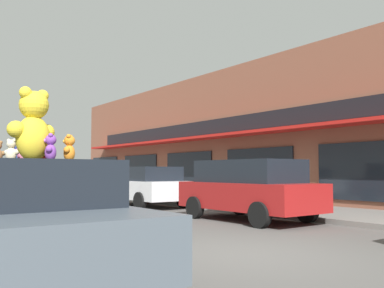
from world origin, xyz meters
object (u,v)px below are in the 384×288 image
at_px(teddy_bear_giant, 33,126).
at_px(teddy_bear_orange, 69,149).
at_px(teddy_bear_red, 44,150).
at_px(parked_car_far_right, 144,185).
at_px(teddy_bear_cream, 11,151).
at_px(plush_art_car, 21,218).
at_px(teddy_bear_blue, 16,152).
at_px(parked_car_far_center, 248,188).
at_px(teddy_bear_purple, 50,148).
at_px(teddy_bear_pink, 23,150).

bearing_deg(teddy_bear_giant, teddy_bear_orange, 149.22).
height_order(teddy_bear_red, parked_car_far_right, teddy_bear_red).
height_order(teddy_bear_cream, teddy_bear_red, teddy_bear_red).
height_order(plush_art_car, parked_car_far_right, parked_car_far_right).
xyz_separation_m(teddy_bear_blue, parked_car_far_right, (6.90, 8.08, -0.84)).
relative_size(teddy_bear_red, parked_car_far_center, 0.08).
xyz_separation_m(teddy_bear_orange, teddy_bear_purple, (-0.31, -0.15, -0.01)).
bearing_deg(parked_car_far_center, plush_art_car, -155.60).
relative_size(teddy_bear_pink, parked_car_far_right, 0.08).
height_order(teddy_bear_orange, teddy_bear_cream, teddy_bear_orange).
distance_m(teddy_bear_orange, parked_car_far_center, 7.25).
xyz_separation_m(teddy_bear_giant, teddy_bear_red, (0.27, 0.41, -0.29)).
height_order(plush_art_car, teddy_bear_purple, teddy_bear_purple).
distance_m(teddy_bear_pink, parked_car_far_center, 7.30).
xyz_separation_m(plush_art_car, teddy_bear_cream, (-0.00, 0.57, 0.88)).
distance_m(teddy_bear_orange, teddy_bear_pink, 0.90).
distance_m(teddy_bear_blue, parked_car_far_right, 10.66).
distance_m(plush_art_car, teddy_bear_cream, 1.05).
bearing_deg(teddy_bear_blue, teddy_bear_red, 98.00).
bearing_deg(teddy_bear_red, teddy_bear_purple, 145.75).
distance_m(plush_art_car, teddy_bear_pink, 1.25).
height_order(teddy_bear_purple, parked_car_far_center, teddy_bear_purple).
height_order(teddy_bear_pink, teddy_bear_purple, teddy_bear_pink).
bearing_deg(plush_art_car, teddy_bear_cream, 91.42).
xyz_separation_m(teddy_bear_giant, teddy_bear_purple, (0.16, -0.22, -0.29)).
distance_m(teddy_bear_giant, teddy_bear_pink, 0.80).
relative_size(teddy_bear_orange, teddy_bear_cream, 1.17).
xyz_separation_m(teddy_bear_cream, teddy_bear_blue, (0.19, 0.51, 0.01)).
relative_size(teddy_bear_red, teddy_bear_blue, 1.07).
height_order(teddy_bear_purple, teddy_bear_red, teddy_bear_purple).
bearing_deg(parked_car_far_right, teddy_bear_cream, -129.52).
height_order(plush_art_car, teddy_bear_giant, teddy_bear_giant).
distance_m(teddy_bear_orange, teddy_bear_purple, 0.34).
bearing_deg(teddy_bear_blue, teddy_bear_purple, 81.88).
relative_size(teddy_bear_purple, parked_car_far_center, 0.08).
xyz_separation_m(plush_art_car, teddy_bear_purple, (0.31, -0.13, 0.90)).
xyz_separation_m(plush_art_car, teddy_bear_orange, (0.62, 0.03, 0.91)).
distance_m(teddy_bear_giant, teddy_bear_orange, 0.56).
distance_m(parked_car_far_center, parked_car_far_right, 5.95).
height_order(teddy_bear_cream, teddy_bear_purple, teddy_bear_purple).
xyz_separation_m(teddy_bear_purple, teddy_bear_blue, (-0.12, 1.21, -0.01)).
bearing_deg(teddy_bear_orange, teddy_bear_red, -124.38).
distance_m(plush_art_car, teddy_bear_orange, 1.10).
height_order(teddy_bear_giant, teddy_bear_purple, teddy_bear_giant).
xyz_separation_m(teddy_bear_orange, teddy_bear_blue, (-0.43, 1.06, -0.02)).
xyz_separation_m(teddy_bear_giant, teddy_bear_orange, (0.47, -0.07, -0.29)).
bearing_deg(teddy_bear_purple, teddy_bear_blue, -151.85).
relative_size(teddy_bear_giant, teddy_bear_orange, 2.58).
distance_m(teddy_bear_cream, teddy_bear_blue, 0.55).
distance_m(teddy_bear_purple, parked_car_far_center, 7.59).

